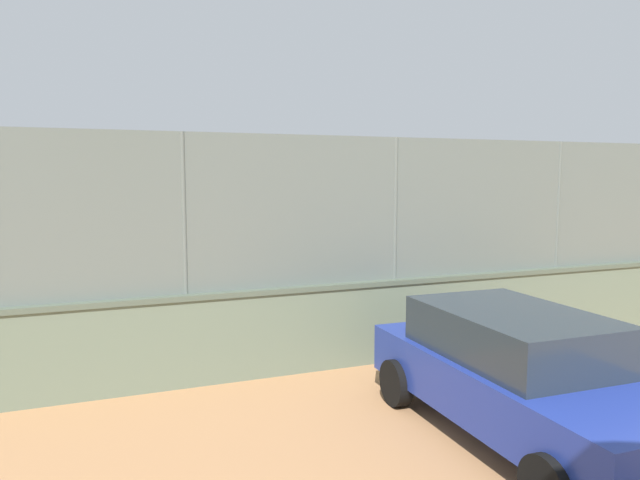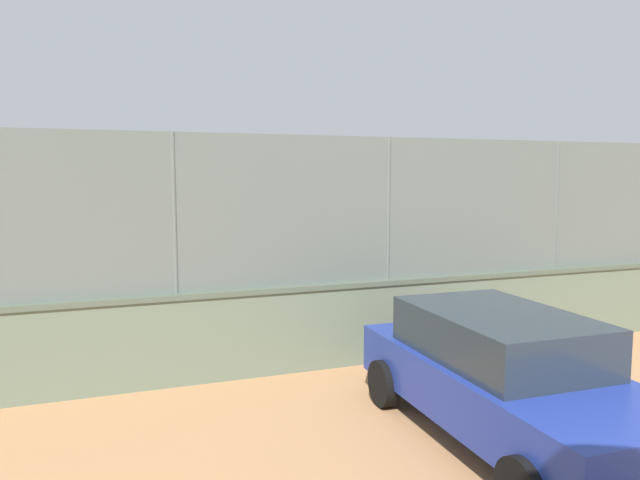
% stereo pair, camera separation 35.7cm
% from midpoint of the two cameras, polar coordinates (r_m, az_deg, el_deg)
% --- Properties ---
extents(ground_plane, '(260.00, 260.00, 0.00)m').
position_cam_midpoint_polar(ground_plane, '(19.95, -6.18, -2.66)').
color(ground_plane, tan).
extents(perimeter_wall, '(24.34, 0.97, 1.36)m').
position_cam_midpoint_polar(perimeter_wall, '(9.42, -1.90, -8.39)').
color(perimeter_wall, slate).
rests_on(perimeter_wall, ground_plane).
extents(fence_panel_on_wall, '(23.91, 0.68, 2.31)m').
position_cam_midpoint_polar(fence_panel_on_wall, '(9.13, -1.94, 2.77)').
color(fence_panel_on_wall, slate).
rests_on(fence_panel_on_wall, perimeter_wall).
extents(player_at_service_line, '(1.03, 0.74, 1.58)m').
position_cam_midpoint_polar(player_at_service_line, '(20.70, 8.34, 0.22)').
color(player_at_service_line, '#591919').
rests_on(player_at_service_line, ground_plane).
extents(player_crossing_court, '(0.74, 1.23, 1.72)m').
position_cam_midpoint_polar(player_crossing_court, '(16.60, 6.21, -0.89)').
color(player_crossing_court, '#591919').
rests_on(player_crossing_court, ground_plane).
extents(player_near_wall_returning, '(0.73, 0.71, 1.46)m').
position_cam_midpoint_polar(player_near_wall_returning, '(19.28, -16.33, -0.64)').
color(player_near_wall_returning, navy).
rests_on(player_near_wall_returning, ground_plane).
extents(sports_ball, '(0.08, 0.08, 0.08)m').
position_cam_midpoint_polar(sports_ball, '(19.32, 9.17, 0.84)').
color(sports_ball, orange).
extents(courtside_bench, '(1.61, 0.42, 0.87)m').
position_cam_midpoint_polar(courtside_bench, '(15.91, 28.56, -3.95)').
color(courtside_bench, gray).
rests_on(courtside_bench, ground_plane).
extents(parked_car_blue, '(2.12, 4.32, 1.49)m').
position_cam_midpoint_polar(parked_car_blue, '(7.39, 18.54, -12.08)').
color(parked_car_blue, '#23389E').
rests_on(parked_car_blue, ground_plane).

